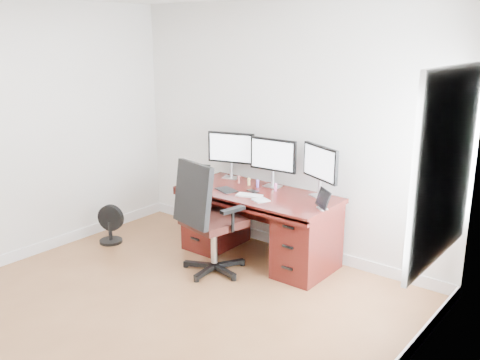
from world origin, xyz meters
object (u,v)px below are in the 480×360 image
Objects in this scene: monitor_center at (273,157)px; floor_fan at (110,225)px; office_chair at (210,237)px; desk at (259,223)px; keyboard at (249,195)px.

floor_fan is at bearing -153.34° from monitor_center.
office_chair is 1.45m from floor_fan.
desk is 0.40m from keyboard.
desk is 0.63m from office_chair.
desk is 6.45× the size of keyboard.
office_chair is 1.11m from monitor_center.
floor_fan is 1.79m from keyboard.
keyboard is (0.19, 0.41, 0.37)m from office_chair.
desk reaches higher than floor_fan.
keyboard is at bearing -92.60° from monitor_center.
floor_fan is 2.07m from monitor_center.
office_chair is at bearing -106.06° from monitor_center.
monitor_center reaches higher than floor_fan.
floor_fan is at bearing -177.03° from keyboard.
floor_fan is (-1.61, -0.73, -0.18)m from desk.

